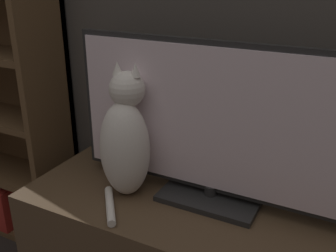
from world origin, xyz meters
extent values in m
cube|color=black|center=(0.04, 0.99, 0.52)|extent=(0.35, 0.21, 0.02)
cylinder|color=black|center=(0.04, 0.99, 0.55)|extent=(0.04, 0.04, 0.04)
cube|color=black|center=(0.04, 1.00, 0.81)|extent=(1.03, 0.02, 0.52)
cube|color=silver|center=(0.04, 0.98, 0.81)|extent=(1.00, 0.01, 0.49)
ellipsoid|color=silver|center=(-0.25, 0.89, 0.69)|extent=(0.19, 0.17, 0.35)
ellipsoid|color=olive|center=(-0.26, 0.95, 0.67)|extent=(0.10, 0.06, 0.19)
sphere|color=silver|center=(-0.25, 0.92, 0.90)|extent=(0.13, 0.13, 0.12)
cone|color=silver|center=(-0.29, 0.92, 0.96)|extent=(0.04, 0.04, 0.04)
cone|color=silver|center=(-0.22, 0.92, 0.96)|extent=(0.04, 0.04, 0.04)
cylinder|color=silver|center=(-0.24, 0.77, 0.52)|extent=(0.15, 0.18, 0.03)
cube|color=brown|center=(-0.75, 1.05, 0.77)|extent=(0.03, 0.28, 1.54)
cube|color=brown|center=(-1.06, 1.18, 0.77)|extent=(0.65, 0.03, 1.54)
cube|color=brown|center=(-1.06, 1.05, 0.01)|extent=(0.59, 0.25, 0.03)
cube|color=brown|center=(-1.06, 1.05, 0.32)|extent=(0.59, 0.25, 0.03)
cube|color=brown|center=(-1.06, 1.05, 0.62)|extent=(0.59, 0.25, 0.03)
cube|color=beige|center=(-1.10, 1.03, 0.14)|extent=(0.03, 0.22, 0.22)
cube|color=maroon|center=(-1.04, 1.04, 0.14)|extent=(0.05, 0.23, 0.22)
camera|label=1|loc=(0.45, -0.14, 1.28)|focal=42.00mm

